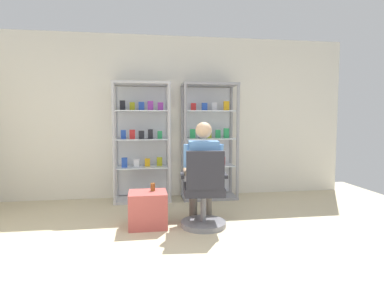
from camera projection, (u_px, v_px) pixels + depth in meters
name	position (u px, v px, depth m)	size (l,w,h in m)	color
ground_plane	(211.00, 282.00, 2.62)	(7.20, 7.20, 0.00)	#C6B793
back_wall	(174.00, 117.00, 5.46)	(6.00, 0.10, 2.70)	silver
display_cabinet_left	(142.00, 141.00, 5.18)	(0.90, 0.45, 1.90)	#B7B7BC
display_cabinet_right	(209.00, 140.00, 5.35)	(0.90, 0.45, 1.90)	gray
office_chair	(204.00, 196.00, 3.88)	(0.59, 0.56, 0.96)	slate
seated_shopkeeper	(203.00, 168.00, 4.02)	(0.51, 0.59, 1.29)	slate
storage_crate	(148.00, 209.00, 3.94)	(0.46, 0.40, 0.43)	#B24C47
tea_glass	(153.00, 187.00, 3.98)	(0.06, 0.06, 0.10)	brown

